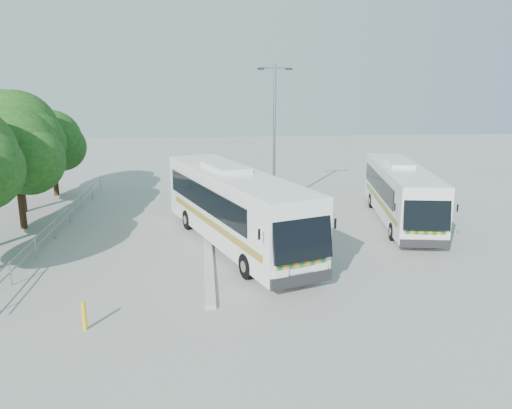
{
  "coord_description": "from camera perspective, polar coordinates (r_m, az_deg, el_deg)",
  "views": [
    {
      "loc": [
        -2.43,
        -22.12,
        7.76
      ],
      "look_at": [
        0.1,
        1.45,
        1.91
      ],
      "focal_mm": 35.0,
      "sensor_mm": 36.0,
      "label": 1
    }
  ],
  "objects": [
    {
      "name": "ground",
      "position": [
        23.57,
        0.14,
        -5.35
      ],
      "size": [
        100.0,
        100.0,
        0.0
      ],
      "primitive_type": "plane",
      "color": "gray",
      "rests_on": "ground"
    },
    {
      "name": "railing",
      "position": [
        28.08,
        -21.55,
        -1.6
      ],
      "size": [
        0.06,
        22.0,
        1.0
      ],
      "color": "gray",
      "rests_on": "ground"
    },
    {
      "name": "lamppost",
      "position": [
        31.07,
        2.12,
        8.48
      ],
      "size": [
        2.15,
        0.44,
        8.77
      ],
      "rotation": [
        0.0,
        0.0,
        0.12
      ],
      "color": "#92949A",
      "rests_on": "ground"
    },
    {
      "name": "coach_adjacent",
      "position": [
        29.19,
        16.19,
        1.36
      ],
      "size": [
        4.17,
        11.49,
        3.13
      ],
      "rotation": [
        0.0,
        0.0,
        -0.17
      ],
      "color": "silver",
      "rests_on": "ground"
    },
    {
      "name": "kerb_divider",
      "position": [
        25.31,
        -5.55,
        -3.87
      ],
      "size": [
        0.4,
        16.0,
        0.15
      ],
      "primitive_type": "cube",
      "color": "#B2B2AD",
      "rests_on": "ground"
    },
    {
      "name": "tree_far_d",
      "position": [
        32.9,
        -25.64,
        7.39
      ],
      "size": [
        5.62,
        5.3,
        7.33
      ],
      "color": "#382314",
      "rests_on": "ground"
    },
    {
      "name": "coach_main",
      "position": [
        23.87,
        -2.48,
        -0.18
      ],
      "size": [
        6.68,
        13.08,
        3.6
      ],
      "rotation": [
        0.0,
        0.0,
        0.34
      ],
      "color": "silver",
      "rests_on": "ground"
    },
    {
      "name": "tree_far_c",
      "position": [
        29.1,
        -25.66,
        5.6
      ],
      "size": [
        4.97,
        4.69,
        6.49
      ],
      "color": "#382314",
      "rests_on": "ground"
    },
    {
      "name": "tree_far_e",
      "position": [
        37.06,
        -22.23,
        6.86
      ],
      "size": [
        4.54,
        4.28,
        5.92
      ],
      "color": "#382314",
      "rests_on": "ground"
    },
    {
      "name": "bollard",
      "position": [
        17.22,
        -19.04,
        -11.92
      ],
      "size": [
        0.15,
        0.15,
        0.98
      ],
      "primitive_type": "cylinder",
      "rotation": [
        0.0,
        0.0,
        0.1
      ],
      "color": "#E0B00D",
      "rests_on": "ground"
    }
  ]
}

